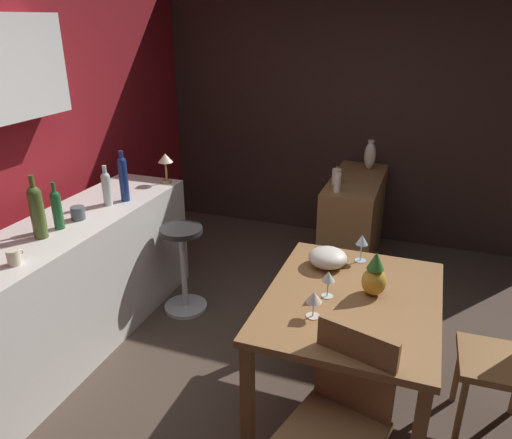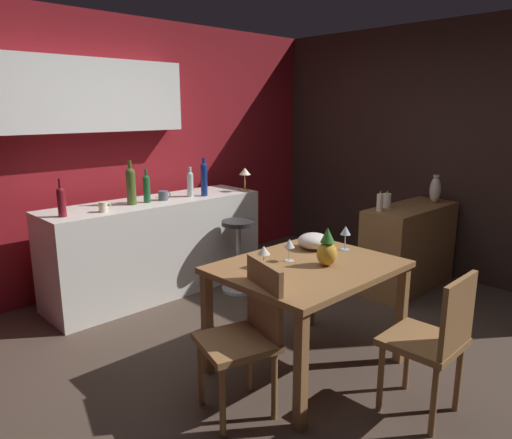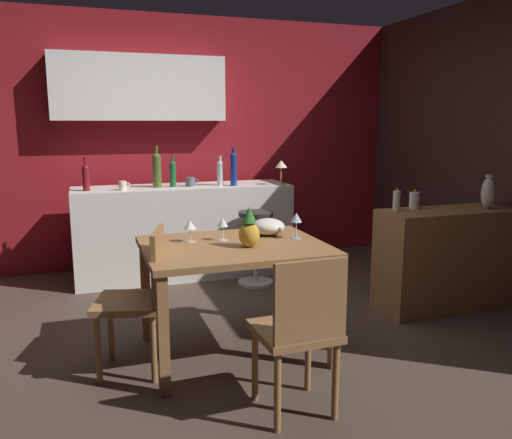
# 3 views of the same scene
# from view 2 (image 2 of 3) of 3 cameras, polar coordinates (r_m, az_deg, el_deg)

# --- Properties ---
(ground_plane) EXTENTS (9.00, 9.00, 0.00)m
(ground_plane) POSITION_cam_2_polar(r_m,az_deg,el_deg) (3.65, 1.64, -15.23)
(ground_plane) COLOR #47382D
(wall_kitchen_back) EXTENTS (5.20, 0.33, 2.60)m
(wall_kitchen_back) POSITION_cam_2_polar(r_m,az_deg,el_deg) (4.88, -16.60, 8.83)
(wall_kitchen_back) COLOR maroon
(wall_kitchen_back) RESTS_ON ground_plane
(wall_side_right) EXTENTS (0.10, 4.40, 2.60)m
(wall_side_right) POSITION_cam_2_polar(r_m,az_deg,el_deg) (5.49, 18.63, 7.94)
(wall_side_right) COLOR #33231E
(wall_side_right) RESTS_ON ground_plane
(dining_table) EXTENTS (1.15, 0.92, 0.74)m
(dining_table) POSITION_cam_2_polar(r_m,az_deg,el_deg) (3.18, 6.18, -6.90)
(dining_table) COLOR olive
(dining_table) RESTS_ON ground_plane
(kitchen_counter) EXTENTS (2.10, 0.60, 0.90)m
(kitchen_counter) POSITION_cam_2_polar(r_m,az_deg,el_deg) (4.64, -11.75, -3.20)
(kitchen_counter) COLOR silver
(kitchen_counter) RESTS_ON ground_plane
(sideboard_cabinet) EXTENTS (1.10, 0.44, 0.82)m
(sideboard_cabinet) POSITION_cam_2_polar(r_m,az_deg,el_deg) (4.90, 17.82, -3.18)
(sideboard_cabinet) COLOR olive
(sideboard_cabinet) RESTS_ON ground_plane
(chair_near_window) EXTENTS (0.49, 0.49, 0.89)m
(chair_near_window) POSITION_cam_2_polar(r_m,az_deg,el_deg) (2.80, -1.10, -13.38)
(chair_near_window) COLOR olive
(chair_near_window) RESTS_ON ground_plane
(chair_by_doorway) EXTENTS (0.41, 0.41, 0.87)m
(chair_by_doorway) POSITION_cam_2_polar(r_m,az_deg,el_deg) (2.91, 20.58, -13.26)
(chair_by_doorway) COLOR olive
(chair_by_doorway) RESTS_ON ground_plane
(bar_stool) EXTENTS (0.34, 0.34, 0.70)m
(bar_stool) POSITION_cam_2_polar(r_m,az_deg,el_deg) (4.59, -2.10, -4.12)
(bar_stool) COLOR #262323
(bar_stool) RESTS_ON ground_plane
(wine_glass_left) EXTENTS (0.07, 0.07, 0.18)m
(wine_glass_left) POSITION_cam_2_polar(r_m,az_deg,el_deg) (3.47, 10.68, -1.43)
(wine_glass_left) COLOR silver
(wine_glass_left) RESTS_ON dining_table
(wine_glass_right) EXTENTS (0.07, 0.07, 0.15)m
(wine_glass_right) POSITION_cam_2_polar(r_m,az_deg,el_deg) (3.17, 4.03, -2.99)
(wine_glass_right) COLOR silver
(wine_glass_right) RESTS_ON dining_table
(wine_glass_center) EXTENTS (0.08, 0.08, 0.14)m
(wine_glass_center) POSITION_cam_2_polar(r_m,az_deg,el_deg) (3.05, 0.94, -3.80)
(wine_glass_center) COLOR silver
(wine_glass_center) RESTS_ON dining_table
(pineapple_centerpiece) EXTENTS (0.13, 0.13, 0.26)m
(pineapple_centerpiece) POSITION_cam_2_polar(r_m,az_deg,el_deg) (3.12, 8.51, -3.55)
(pineapple_centerpiece) COLOR gold
(pineapple_centerpiece) RESTS_ON dining_table
(fruit_bowl) EXTENTS (0.23, 0.23, 0.11)m
(fruit_bowl) POSITION_cam_2_polar(r_m,az_deg,el_deg) (3.49, 6.93, -2.56)
(fruit_bowl) COLOR beige
(fruit_bowl) RESTS_ON dining_table
(wine_bottle_olive) EXTENTS (0.08, 0.08, 0.40)m
(wine_bottle_olive) POSITION_cam_2_polar(r_m,az_deg,el_deg) (4.36, -14.77, 4.08)
(wine_bottle_olive) COLOR #475623
(wine_bottle_olive) RESTS_ON kitchen_counter
(wine_bottle_cobalt) EXTENTS (0.06, 0.06, 0.37)m
(wine_bottle_cobalt) POSITION_cam_2_polar(r_m,az_deg,el_deg) (4.67, -6.25, 5.01)
(wine_bottle_cobalt) COLOR navy
(wine_bottle_cobalt) RESTS_ON kitchen_counter
(wine_bottle_ruby) EXTENTS (0.06, 0.06, 0.30)m
(wine_bottle_ruby) POSITION_cam_2_polar(r_m,az_deg,el_deg) (4.05, -22.31, 2.12)
(wine_bottle_ruby) COLOR maroon
(wine_bottle_ruby) RESTS_ON kitchen_counter
(wine_bottle_clear) EXTENTS (0.06, 0.06, 0.29)m
(wine_bottle_clear) POSITION_cam_2_polar(r_m,az_deg,el_deg) (4.66, -7.88, 4.38)
(wine_bottle_clear) COLOR silver
(wine_bottle_clear) RESTS_ON kitchen_counter
(wine_bottle_green) EXTENTS (0.06, 0.06, 0.31)m
(wine_bottle_green) POSITION_cam_2_polar(r_m,az_deg,el_deg) (4.44, -12.99, 3.77)
(wine_bottle_green) COLOR #1E592D
(wine_bottle_green) RESTS_ON kitchen_counter
(cup_slate) EXTENTS (0.13, 0.09, 0.09)m
(cup_slate) POSITION_cam_2_polar(r_m,az_deg,el_deg) (4.53, -11.03, 2.84)
(cup_slate) COLOR #515660
(cup_slate) RESTS_ON kitchen_counter
(cup_cream) EXTENTS (0.11, 0.07, 0.09)m
(cup_cream) POSITION_cam_2_polar(r_m,az_deg,el_deg) (4.13, -17.84, 1.45)
(cup_cream) COLOR beige
(cup_cream) RESTS_ON kitchen_counter
(counter_lamp) EXTENTS (0.12, 0.12, 0.24)m
(counter_lamp) POSITION_cam_2_polar(r_m,az_deg,el_deg) (4.91, -1.35, 5.51)
(counter_lamp) COLOR #A58447
(counter_lamp) RESTS_ON kitchen_counter
(pillar_candle_tall) EXTENTS (0.08, 0.08, 0.16)m
(pillar_candle_tall) POSITION_cam_2_polar(r_m,az_deg,el_deg) (4.67, 15.41, 2.22)
(pillar_candle_tall) COLOR white
(pillar_candle_tall) RESTS_ON sideboard_cabinet
(pillar_candle_short) EXTENTS (0.06, 0.06, 0.19)m
(pillar_candle_short) POSITION_cam_2_polar(r_m,az_deg,el_deg) (4.48, 14.62, 1.98)
(pillar_candle_short) COLOR white
(pillar_candle_short) RESTS_ON sideboard_cabinet
(vase_ceramic_ivory) EXTENTS (0.11, 0.11, 0.28)m
(vase_ceramic_ivory) POSITION_cam_2_polar(r_m,az_deg,el_deg) (5.05, 20.68, 3.38)
(vase_ceramic_ivory) COLOR beige
(vase_ceramic_ivory) RESTS_ON sideboard_cabinet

